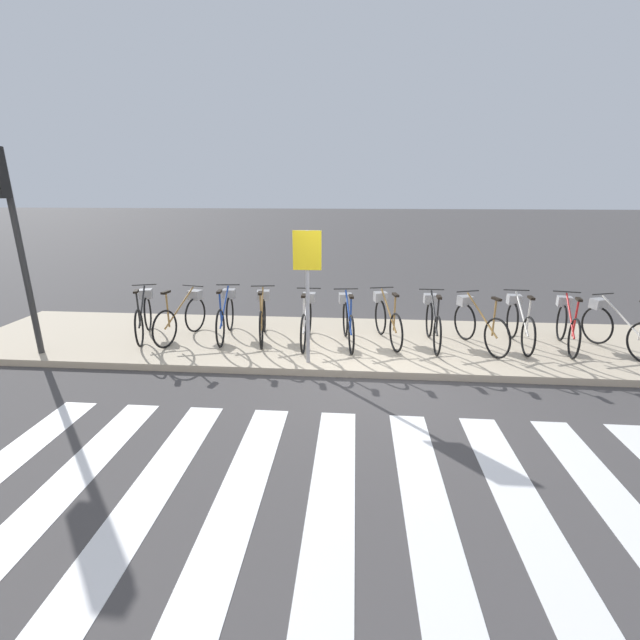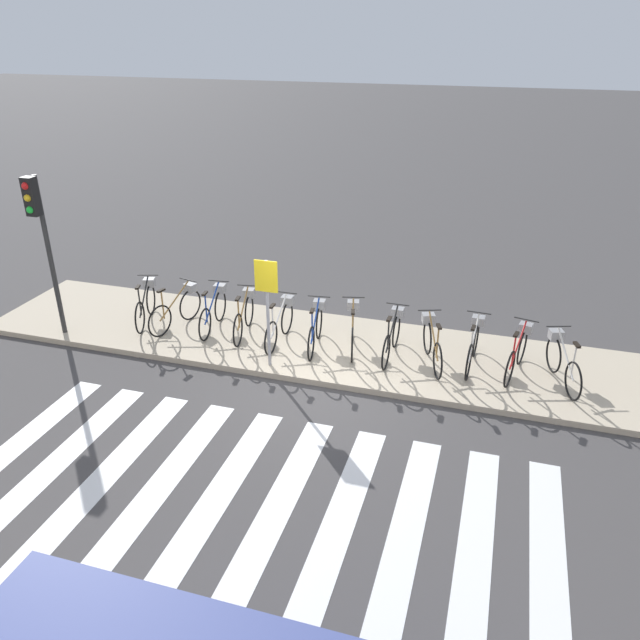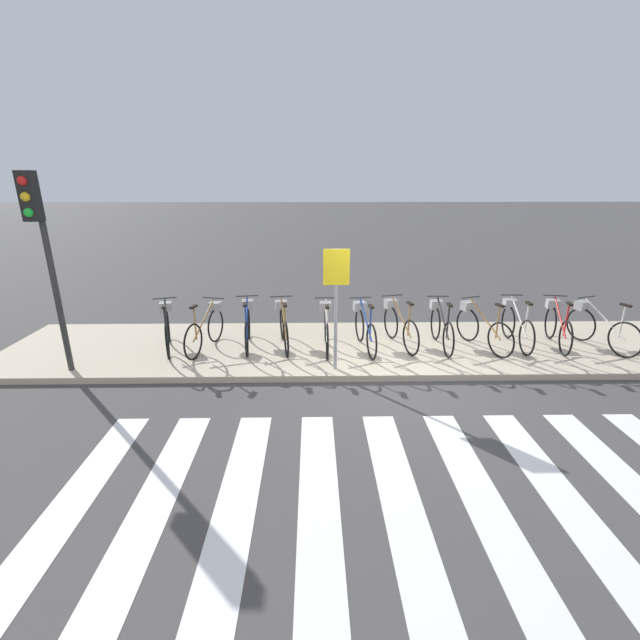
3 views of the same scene
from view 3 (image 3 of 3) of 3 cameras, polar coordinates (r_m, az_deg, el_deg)
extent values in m
plane|color=#423F3F|center=(7.63, 9.83, -8.12)|extent=(120.00, 120.00, 0.00)
cube|color=#B7A88E|center=(8.89, 8.18, -3.66)|extent=(15.18, 2.87, 0.12)
torus|color=black|center=(8.49, -19.70, -2.72)|extent=(0.24, 0.68, 0.70)
torus|color=black|center=(9.39, -19.62, -0.71)|extent=(0.24, 0.68, 0.70)
cylinder|color=black|center=(8.85, -19.85, 0.04)|extent=(0.32, 0.94, 0.59)
cylinder|color=black|center=(8.51, -19.91, -0.45)|extent=(0.04, 0.04, 0.63)
cube|color=black|center=(8.42, -20.15, 1.70)|extent=(0.13, 0.21, 0.04)
cylinder|color=#262626|center=(9.23, -20.01, 2.76)|extent=(0.45, 0.16, 0.02)
cube|color=gray|center=(9.33, -19.88, 1.68)|extent=(0.29, 0.26, 0.18)
torus|color=black|center=(8.32, -16.54, -2.81)|extent=(0.19, 0.69, 0.70)
torus|color=black|center=(9.12, -13.74, -0.71)|extent=(0.19, 0.69, 0.70)
cylinder|color=olive|center=(8.63, -15.23, 0.04)|extent=(0.25, 0.95, 0.59)
cylinder|color=olive|center=(8.33, -16.31, -0.48)|extent=(0.04, 0.04, 0.63)
cube|color=black|center=(8.23, -16.52, 1.72)|extent=(0.11, 0.21, 0.04)
cylinder|color=#262626|center=(8.95, -14.02, 2.87)|extent=(0.45, 0.13, 0.02)
cube|color=gray|center=(9.04, -13.79, 1.76)|extent=(0.28, 0.25, 0.18)
torus|color=black|center=(8.23, -9.76, -2.53)|extent=(0.11, 0.70, 0.70)
torus|color=black|center=(9.13, -9.51, -0.40)|extent=(0.11, 0.70, 0.70)
cylinder|color=navy|center=(8.59, -9.73, 0.35)|extent=(0.13, 0.97, 0.59)
cylinder|color=navy|center=(8.25, -9.84, -0.17)|extent=(0.04, 0.04, 0.63)
cube|color=black|center=(8.15, -9.96, 2.05)|extent=(0.09, 0.21, 0.04)
cylinder|color=#262626|center=(8.96, -9.71, 3.18)|extent=(0.46, 0.07, 0.02)
cube|color=gray|center=(9.06, -9.63, 2.07)|extent=(0.26, 0.22, 0.18)
torus|color=black|center=(8.11, -4.50, -2.64)|extent=(0.14, 0.69, 0.70)
torus|color=black|center=(9.00, -5.10, -0.49)|extent=(0.14, 0.69, 0.70)
cylinder|color=olive|center=(8.46, -4.87, 0.28)|extent=(0.18, 0.97, 0.59)
cylinder|color=olive|center=(8.12, -4.65, -0.25)|extent=(0.04, 0.04, 0.63)
cube|color=black|center=(8.02, -4.71, 2.01)|extent=(0.10, 0.21, 0.04)
cylinder|color=#262626|center=(8.83, -5.21, 3.14)|extent=(0.46, 0.09, 0.02)
cube|color=gray|center=(8.93, -5.20, 2.02)|extent=(0.27, 0.23, 0.18)
torus|color=black|center=(7.97, 0.97, -2.96)|extent=(0.04, 0.70, 0.70)
torus|color=black|center=(8.87, 0.76, -0.72)|extent=(0.04, 0.70, 0.70)
cylinder|color=silver|center=(8.32, 0.87, 0.03)|extent=(0.03, 0.97, 0.59)
cylinder|color=silver|center=(7.98, 0.95, -0.52)|extent=(0.03, 0.03, 0.63)
cube|color=black|center=(7.88, 0.96, 1.77)|extent=(0.07, 0.20, 0.04)
cylinder|color=#262626|center=(8.69, 0.77, 2.97)|extent=(0.46, 0.02, 0.02)
cube|color=gray|center=(8.79, 0.76, 1.83)|extent=(0.24, 0.20, 0.18)
torus|color=black|center=(8.05, 6.90, -2.87)|extent=(0.13, 0.69, 0.70)
torus|color=black|center=(8.92, 5.29, -0.68)|extent=(0.13, 0.69, 0.70)
cylinder|color=navy|center=(8.39, 6.12, 0.08)|extent=(0.16, 0.97, 0.59)
cylinder|color=navy|center=(8.06, 6.74, -0.46)|extent=(0.04, 0.04, 0.63)
cube|color=black|center=(7.96, 6.83, 1.81)|extent=(0.10, 0.21, 0.04)
cylinder|color=#262626|center=(8.74, 5.40, 2.98)|extent=(0.46, 0.08, 0.02)
cube|color=gray|center=(8.84, 5.29, 1.85)|extent=(0.26, 0.23, 0.18)
torus|color=black|center=(8.36, 12.03, -2.35)|extent=(0.20, 0.69, 0.70)
torus|color=black|center=(9.17, 9.43, -0.31)|extent=(0.20, 0.69, 0.70)
cylinder|color=olive|center=(8.67, 10.77, 0.46)|extent=(0.26, 0.95, 0.59)
cylinder|color=olive|center=(8.37, 11.78, -0.03)|extent=(0.04, 0.04, 0.63)
cube|color=black|center=(8.27, 11.92, 2.17)|extent=(0.11, 0.21, 0.04)
cylinder|color=#262626|center=(9.00, 9.62, 3.25)|extent=(0.45, 0.13, 0.02)
cube|color=gray|center=(9.10, 9.43, 2.15)|extent=(0.28, 0.25, 0.18)
torus|color=black|center=(8.44, 16.74, -2.53)|extent=(0.05, 0.70, 0.70)
torus|color=black|center=(9.31, 15.14, -0.44)|extent=(0.05, 0.70, 0.70)
cylinder|color=black|center=(8.79, 16.06, 0.29)|extent=(0.05, 0.97, 0.59)
cylinder|color=black|center=(8.46, 16.69, -0.22)|extent=(0.03, 0.03, 0.63)
cube|color=black|center=(8.36, 16.90, 1.94)|extent=(0.07, 0.20, 0.04)
cylinder|color=#262626|center=(9.14, 15.44, 3.07)|extent=(0.46, 0.03, 0.02)
cube|color=gray|center=(9.24, 15.26, 1.99)|extent=(0.24, 0.20, 0.18)
torus|color=black|center=(8.75, 22.95, -2.49)|extent=(0.26, 0.67, 0.70)
torus|color=black|center=(9.42, 19.06, -0.59)|extent=(0.26, 0.67, 0.70)
cylinder|color=olive|center=(9.00, 21.13, 0.18)|extent=(0.35, 0.93, 0.59)
cylinder|color=olive|center=(8.74, 22.62, -0.28)|extent=(0.04, 0.04, 0.63)
cube|color=black|center=(8.65, 22.89, 1.81)|extent=(0.13, 0.21, 0.04)
cylinder|color=#262626|center=(9.26, 19.43, 2.87)|extent=(0.44, 0.18, 0.02)
cube|color=gray|center=(9.34, 19.12, 1.80)|extent=(0.29, 0.27, 0.18)
torus|color=black|center=(9.09, 25.86, -2.15)|extent=(0.08, 0.70, 0.70)
torus|color=black|center=(9.92, 23.79, -0.23)|extent=(0.08, 0.70, 0.70)
cylinder|color=beige|center=(9.42, 25.00, 0.46)|extent=(0.09, 0.97, 0.59)
cylinder|color=beige|center=(9.11, 25.82, -0.01)|extent=(0.03, 0.03, 0.63)
cube|color=black|center=(9.02, 26.11, 2.00)|extent=(0.08, 0.20, 0.04)
cylinder|color=#262626|center=(9.77, 24.23, 3.06)|extent=(0.46, 0.05, 0.02)
cube|color=gray|center=(9.86, 23.99, 2.05)|extent=(0.25, 0.21, 0.18)
torus|color=black|center=(9.40, 29.93, -2.13)|extent=(0.19, 0.69, 0.70)
torus|color=black|center=(10.27, 28.38, -0.31)|extent=(0.19, 0.69, 0.70)
cylinder|color=red|center=(9.75, 29.37, 0.38)|extent=(0.24, 0.96, 0.59)
cylinder|color=red|center=(9.43, 30.00, -0.07)|extent=(0.04, 0.04, 0.63)
cube|color=black|center=(9.34, 30.32, 1.87)|extent=(0.11, 0.21, 0.04)
cylinder|color=#262626|center=(10.12, 28.88, 2.87)|extent=(0.45, 0.12, 0.02)
cube|color=gray|center=(10.21, 28.64, 1.89)|extent=(0.28, 0.25, 0.18)
torus|color=black|center=(9.92, 35.56, -2.17)|extent=(0.25, 0.67, 0.70)
torus|color=black|center=(10.46, 31.42, -0.50)|extent=(0.25, 0.67, 0.70)
cylinder|color=beige|center=(10.11, 33.71, 0.19)|extent=(0.33, 0.93, 0.59)
cylinder|color=beige|center=(9.91, 35.29, -0.22)|extent=(0.04, 0.04, 0.63)
cube|color=black|center=(9.82, 35.64, 1.62)|extent=(0.13, 0.21, 0.04)
cylinder|color=#262626|center=(10.31, 31.96, 2.61)|extent=(0.44, 0.17, 0.02)
cube|color=gray|center=(10.39, 31.57, 1.65)|extent=(0.29, 0.26, 0.18)
cylinder|color=#2D2D2D|center=(8.41, -32.01, 4.85)|extent=(0.10, 0.10, 3.36)
cube|color=black|center=(8.12, -34.23, 13.49)|extent=(0.24, 0.20, 0.75)
sphere|color=red|center=(8.03, -34.91, 14.98)|extent=(0.14, 0.14, 0.14)
sphere|color=gold|center=(8.03, -34.61, 13.37)|extent=(0.14, 0.14, 0.14)
sphere|color=green|center=(8.04, -34.31, 11.76)|extent=(0.14, 0.14, 0.14)
cylinder|color=#99999E|center=(7.34, 2.12, 1.14)|extent=(0.06, 0.06, 2.15)
cube|color=yellow|center=(7.13, 2.20, 7.05)|extent=(0.44, 0.03, 0.60)
camera|label=1|loc=(1.31, 61.01, -13.82)|focal=24.00mm
camera|label=2|loc=(5.88, 127.83, 17.83)|focal=35.00mm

